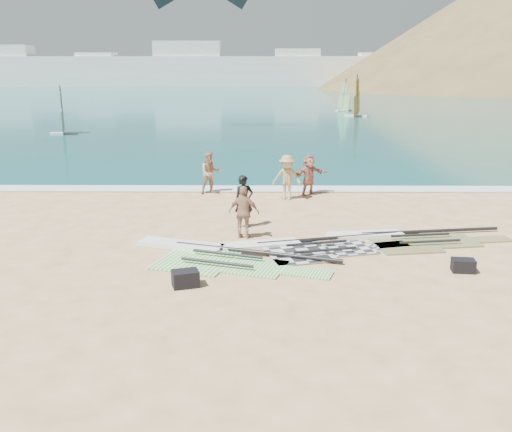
{
  "coord_description": "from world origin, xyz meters",
  "views": [
    {
      "loc": [
        0.22,
        -11.49,
        5.04
      ],
      "look_at": [
        0.07,
        4.0,
        1.0
      ],
      "focal_mm": 40.0,
      "sensor_mm": 36.0,
      "label": 1
    }
  ],
  "objects_px": {
    "beachgoer_mid": "(287,178)",
    "beachgoer_right": "(309,175)",
    "rig_orange": "(405,238)",
    "gear_bag_near": "(185,279)",
    "rig_grey": "(301,247)",
    "beachgoer_left": "(210,173)",
    "person_wetsuit": "(244,202)",
    "rig_green": "(212,255)",
    "beachgoer_back": "(244,212)",
    "gear_bag_far": "(463,265)"
  },
  "relations": [
    {
      "from": "rig_orange",
      "to": "gear_bag_near",
      "type": "distance_m",
      "value": 7.23
    },
    {
      "from": "rig_grey",
      "to": "rig_green",
      "type": "xyz_separation_m",
      "value": [
        -2.49,
        -0.74,
        0.0
      ]
    },
    {
      "from": "rig_orange",
      "to": "beachgoer_right",
      "type": "xyz_separation_m",
      "value": [
        -2.41,
        6.27,
        0.79
      ]
    },
    {
      "from": "rig_orange",
      "to": "beachgoer_back",
      "type": "xyz_separation_m",
      "value": [
        -4.86,
        0.15,
        0.76
      ]
    },
    {
      "from": "rig_grey",
      "to": "beachgoer_right",
      "type": "height_order",
      "value": "beachgoer_right"
    },
    {
      "from": "rig_grey",
      "to": "rig_orange",
      "type": "xyz_separation_m",
      "value": [
        3.19,
        0.9,
        0.0
      ]
    },
    {
      "from": "person_wetsuit",
      "to": "beachgoer_left",
      "type": "xyz_separation_m",
      "value": [
        -1.54,
        5.1,
        0.01
      ]
    },
    {
      "from": "beachgoer_left",
      "to": "beachgoer_mid",
      "type": "height_order",
      "value": "beachgoer_mid"
    },
    {
      "from": "person_wetsuit",
      "to": "beachgoer_mid",
      "type": "height_order",
      "value": "beachgoer_mid"
    },
    {
      "from": "beachgoer_right",
      "to": "gear_bag_near",
      "type": "bearing_deg",
      "value": -139.89
    },
    {
      "from": "beachgoer_left",
      "to": "beachgoer_right",
      "type": "distance_m",
      "value": 4.03
    },
    {
      "from": "beachgoer_back",
      "to": "beachgoer_right",
      "type": "height_order",
      "value": "beachgoer_right"
    },
    {
      "from": "rig_green",
      "to": "gear_bag_near",
      "type": "bearing_deg",
      "value": -83.15
    },
    {
      "from": "rig_green",
      "to": "rig_orange",
      "type": "relative_size",
      "value": 1.04
    },
    {
      "from": "gear_bag_far",
      "to": "beachgoer_mid",
      "type": "relative_size",
      "value": 0.32
    },
    {
      "from": "person_wetsuit",
      "to": "beachgoer_left",
      "type": "height_order",
      "value": "beachgoer_left"
    },
    {
      "from": "rig_green",
      "to": "beachgoer_mid",
      "type": "distance_m",
      "value": 7.47
    },
    {
      "from": "beachgoer_back",
      "to": "rig_orange",
      "type": "bearing_deg",
      "value": -170.04
    },
    {
      "from": "rig_grey",
      "to": "beachgoer_back",
      "type": "height_order",
      "value": "beachgoer_back"
    },
    {
      "from": "beachgoer_mid",
      "to": "beachgoer_right",
      "type": "bearing_deg",
      "value": 52.34
    },
    {
      "from": "rig_orange",
      "to": "person_wetsuit",
      "type": "bearing_deg",
      "value": 155.34
    },
    {
      "from": "beachgoer_mid",
      "to": "beachgoer_right",
      "type": "xyz_separation_m",
      "value": [
        0.93,
        0.86,
        -0.05
      ]
    },
    {
      "from": "person_wetsuit",
      "to": "beachgoer_left",
      "type": "relative_size",
      "value": 0.98
    },
    {
      "from": "rig_green",
      "to": "gear_bag_far",
      "type": "xyz_separation_m",
      "value": [
        6.49,
        -1.13,
        0.12
      ]
    },
    {
      "from": "beachgoer_left",
      "to": "rig_grey",
      "type": "bearing_deg",
      "value": -83.63
    },
    {
      "from": "beachgoer_left",
      "to": "beachgoer_mid",
      "type": "xyz_separation_m",
      "value": [
        3.1,
        -1.07,
        0.01
      ]
    },
    {
      "from": "rig_grey",
      "to": "rig_green",
      "type": "relative_size",
      "value": 0.96
    },
    {
      "from": "beachgoer_left",
      "to": "beachgoer_back",
      "type": "relative_size",
      "value": 1.08
    },
    {
      "from": "rig_grey",
      "to": "rig_green",
      "type": "height_order",
      "value": "rig_green"
    },
    {
      "from": "rig_green",
      "to": "rig_orange",
      "type": "distance_m",
      "value": 5.92
    },
    {
      "from": "person_wetsuit",
      "to": "beachgoer_back",
      "type": "distance_m",
      "value": 1.23
    },
    {
      "from": "gear_bag_far",
      "to": "beachgoer_back",
      "type": "relative_size",
      "value": 0.35
    },
    {
      "from": "beachgoer_mid",
      "to": "rig_orange",
      "type": "bearing_deg",
      "value": -48.86
    },
    {
      "from": "person_wetsuit",
      "to": "gear_bag_far",
      "type": "bearing_deg",
      "value": -55.57
    },
    {
      "from": "gear_bag_near",
      "to": "beachgoer_right",
      "type": "distance_m",
      "value": 10.78
    },
    {
      "from": "rig_green",
      "to": "beachgoer_back",
      "type": "height_order",
      "value": "beachgoer_back"
    },
    {
      "from": "gear_bag_far",
      "to": "beachgoer_right",
      "type": "height_order",
      "value": "beachgoer_right"
    },
    {
      "from": "beachgoer_left",
      "to": "person_wetsuit",
      "type": "bearing_deg",
      "value": -90.54
    },
    {
      "from": "beachgoer_mid",
      "to": "beachgoer_right",
      "type": "distance_m",
      "value": 1.27
    },
    {
      "from": "rig_grey",
      "to": "beachgoer_left",
      "type": "xyz_separation_m",
      "value": [
        -3.24,
        7.39,
        0.82
      ]
    },
    {
      "from": "rig_grey",
      "to": "beachgoer_mid",
      "type": "distance_m",
      "value": 6.37
    },
    {
      "from": "beachgoer_left",
      "to": "beachgoer_right",
      "type": "height_order",
      "value": "beachgoer_left"
    },
    {
      "from": "gear_bag_near",
      "to": "person_wetsuit",
      "type": "relative_size",
      "value": 0.36
    },
    {
      "from": "gear_bag_near",
      "to": "person_wetsuit",
      "type": "bearing_deg",
      "value": 76.68
    },
    {
      "from": "person_wetsuit",
      "to": "rig_grey",
      "type": "bearing_deg",
      "value": -72.84
    },
    {
      "from": "beachgoer_back",
      "to": "beachgoer_right",
      "type": "distance_m",
      "value": 6.59
    },
    {
      "from": "rig_orange",
      "to": "gear_bag_far",
      "type": "relative_size",
      "value": 9.97
    },
    {
      "from": "gear_bag_far",
      "to": "beachgoer_mid",
      "type": "xyz_separation_m",
      "value": [
        -4.14,
        8.17,
        0.72
      ]
    },
    {
      "from": "gear_bag_far",
      "to": "beachgoer_right",
      "type": "xyz_separation_m",
      "value": [
        -3.21,
        9.04,
        0.67
      ]
    },
    {
      "from": "rig_green",
      "to": "beachgoer_mid",
      "type": "height_order",
      "value": "beachgoer_mid"
    }
  ]
}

